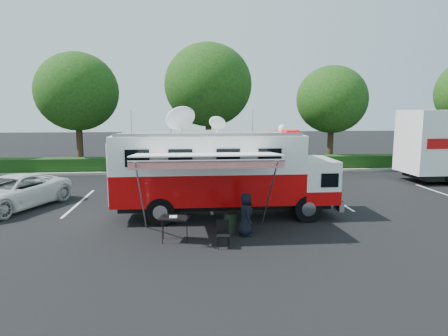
# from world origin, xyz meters

# --- Properties ---
(ground_plane) EXTENTS (120.00, 120.00, 0.00)m
(ground_plane) POSITION_xyz_m (0.00, 0.00, 0.00)
(ground_plane) COLOR black
(ground_plane) RESTS_ON ground
(back_border) EXTENTS (60.00, 6.14, 8.87)m
(back_border) POSITION_xyz_m (1.14, 12.90, 5.00)
(back_border) COLOR #9E998E
(back_border) RESTS_ON ground_plane
(stall_lines) EXTENTS (24.12, 5.50, 0.01)m
(stall_lines) POSITION_xyz_m (-0.50, 3.00, 0.00)
(stall_lines) COLOR silver
(stall_lines) RESTS_ON ground_plane
(command_truck) EXTENTS (8.81, 2.43, 4.23)m
(command_truck) POSITION_xyz_m (-0.08, -0.00, 1.81)
(command_truck) COLOR black
(command_truck) RESTS_ON ground_plane
(awning) EXTENTS (4.81, 2.50, 2.91)m
(awning) POSITION_xyz_m (-0.87, -2.52, 2.72)
(awning) COLOR white
(awning) RESTS_ON ground_plane
(white_suv) EXTENTS (4.32, 5.76, 1.45)m
(white_suv) POSITION_xyz_m (-9.04, 2.03, 0.00)
(white_suv) COLOR silver
(white_suv) RESTS_ON ground_plane
(person) EXTENTS (0.53, 0.76, 1.49)m
(person) POSITION_xyz_m (0.48, -2.50, 0.00)
(person) COLOR black
(person) RESTS_ON ground_plane
(folding_table) EXTENTS (1.10, 0.89, 0.82)m
(folding_table) POSITION_xyz_m (-1.92, -2.88, 0.77)
(folding_table) COLOR black
(folding_table) RESTS_ON ground_plane
(folding_chair) EXTENTS (0.46, 0.48, 0.85)m
(folding_chair) POSITION_xyz_m (-0.39, -3.54, 0.50)
(folding_chair) COLOR black
(folding_chair) RESTS_ON ground_plane
(trash_bin) EXTENTS (0.49, 0.49, 0.74)m
(trash_bin) POSITION_xyz_m (-0.00, -2.10, 0.37)
(trash_bin) COLOR black
(trash_bin) RESTS_ON ground_plane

